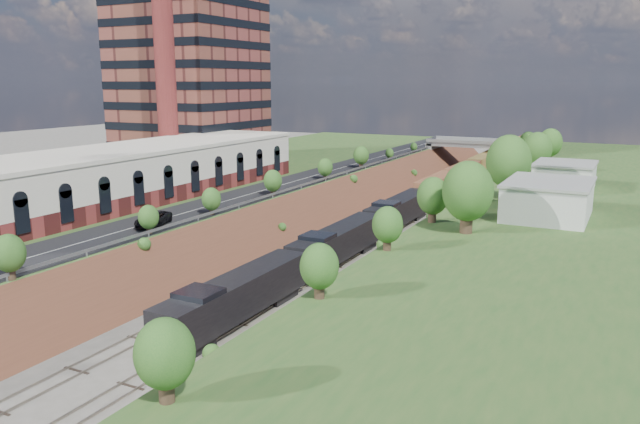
% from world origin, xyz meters
% --- Properties ---
extents(ground, '(400.00, 400.00, 0.00)m').
position_xyz_m(ground, '(0.00, 0.00, 0.00)').
color(ground, '#6B665B').
rests_on(ground, ground).
extents(platform_left, '(44.00, 180.00, 5.00)m').
position_xyz_m(platform_left, '(-33.00, 60.00, 2.50)').
color(platform_left, '#2F5724').
rests_on(platform_left, ground).
extents(platform_right, '(44.00, 180.00, 5.00)m').
position_xyz_m(platform_right, '(33.00, 60.00, 2.50)').
color(platform_right, '#2F5724').
rests_on(platform_right, ground).
extents(embankment_left, '(10.00, 180.00, 10.00)m').
position_xyz_m(embankment_left, '(-11.00, 60.00, 0.00)').
color(embankment_left, brown).
rests_on(embankment_left, ground).
extents(embankment_right, '(10.00, 180.00, 10.00)m').
position_xyz_m(embankment_right, '(11.00, 60.00, 0.00)').
color(embankment_right, brown).
rests_on(embankment_right, ground).
extents(rail_left_track, '(1.58, 180.00, 0.18)m').
position_xyz_m(rail_left_track, '(-2.60, 60.00, 0.09)').
color(rail_left_track, gray).
rests_on(rail_left_track, ground).
extents(rail_right_track, '(1.58, 180.00, 0.18)m').
position_xyz_m(rail_right_track, '(2.60, 60.00, 0.09)').
color(rail_right_track, gray).
rests_on(rail_right_track, ground).
extents(road, '(8.00, 180.00, 0.10)m').
position_xyz_m(road, '(-15.50, 60.00, 5.05)').
color(road, black).
rests_on(road, platform_left).
extents(guardrail, '(0.10, 171.00, 0.70)m').
position_xyz_m(guardrail, '(-11.40, 59.80, 5.55)').
color(guardrail, '#99999E').
rests_on(guardrail, platform_left).
extents(commercial_building, '(14.30, 62.30, 7.00)m').
position_xyz_m(commercial_building, '(-28.00, 38.00, 8.51)').
color(commercial_building, maroon).
rests_on(commercial_building, platform_left).
extents(highrise_tower, '(22.00, 22.00, 53.90)m').
position_xyz_m(highrise_tower, '(-44.00, 72.00, 32.88)').
color(highrise_tower, brown).
rests_on(highrise_tower, platform_left).
extents(smokestack, '(3.20, 3.20, 40.00)m').
position_xyz_m(smokestack, '(-36.00, 56.00, 25.00)').
color(smokestack, maroon).
rests_on(smokestack, platform_left).
extents(overpass, '(24.50, 8.30, 7.40)m').
position_xyz_m(overpass, '(0.00, 122.00, 4.92)').
color(overpass, gray).
rests_on(overpass, ground).
extents(white_building_near, '(9.00, 12.00, 4.00)m').
position_xyz_m(white_building_near, '(23.50, 52.00, 7.00)').
color(white_building_near, silver).
rests_on(white_building_near, platform_right).
extents(white_building_far, '(8.00, 10.00, 3.60)m').
position_xyz_m(white_building_far, '(23.00, 74.00, 6.80)').
color(white_building_far, silver).
rests_on(white_building_far, platform_right).
extents(tree_right_large, '(5.25, 5.25, 7.61)m').
position_xyz_m(tree_right_large, '(17.00, 40.00, 9.38)').
color(tree_right_large, '#473323').
rests_on(tree_right_large, platform_right).
extents(tree_left_crest, '(2.45, 2.45, 3.55)m').
position_xyz_m(tree_left_crest, '(-11.80, 20.00, 7.04)').
color(tree_left_crest, '#473323').
rests_on(tree_left_crest, platform_left).
extents(freight_train, '(3.23, 163.98, 4.77)m').
position_xyz_m(freight_train, '(2.60, 93.84, 2.72)').
color(freight_train, black).
rests_on(freight_train, ground).
extents(suv, '(4.22, 6.07, 1.54)m').
position_xyz_m(suv, '(-14.18, 27.41, 5.87)').
color(suv, black).
rests_on(suv, road).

